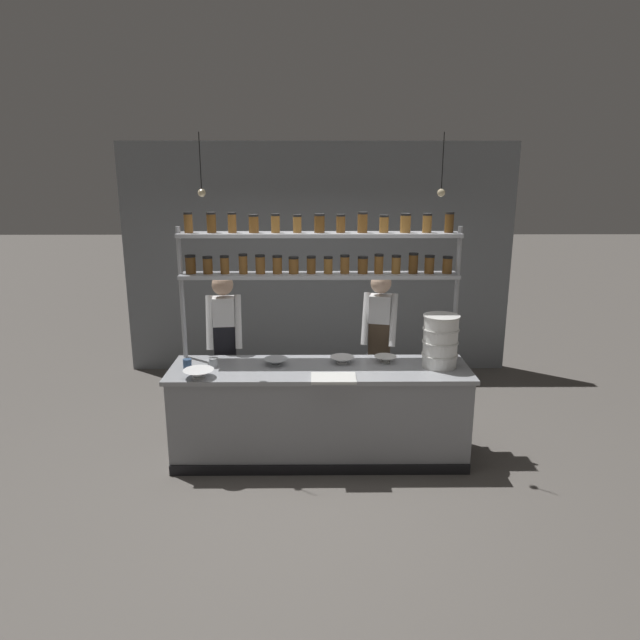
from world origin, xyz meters
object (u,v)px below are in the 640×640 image
(prep_bowl_center_front, at_px, (276,362))
(serving_cup_by_board, at_px, (214,362))
(prep_bowl_near_left, at_px, (342,360))
(prep_bowl_near_right, at_px, (385,359))
(chef_center, at_px, (379,340))
(serving_cup_front, at_px, (187,364))
(spice_shelf_unit, at_px, (320,259))
(cutting_board, at_px, (334,378))
(container_stack, at_px, (440,341))
(chef_left, at_px, (225,343))
(prep_bowl_center_back, at_px, (199,374))

(prep_bowl_center_front, bearing_deg, serving_cup_by_board, -175.03)
(prep_bowl_near_left, xyz_separation_m, prep_bowl_near_right, (0.42, 0.03, -0.00))
(chef_center, relative_size, serving_cup_front, 17.52)
(prep_bowl_near_left, xyz_separation_m, serving_cup_front, (-1.46, -0.16, 0.02))
(spice_shelf_unit, relative_size, serving_cup_by_board, 30.88)
(spice_shelf_unit, height_order, chef_center, spice_shelf_unit)
(cutting_board, bearing_deg, container_stack, 18.65)
(chef_left, height_order, prep_bowl_near_left, chef_left)
(prep_bowl_near_left, distance_m, prep_bowl_center_front, 0.64)
(prep_bowl_near_right, xyz_separation_m, serving_cup_by_board, (-1.64, -0.13, 0.02))
(container_stack, height_order, prep_bowl_near_left, container_stack)
(prep_bowl_center_back, distance_m, serving_cup_front, 0.28)
(container_stack, xyz_separation_m, prep_bowl_center_back, (-2.23, -0.29, -0.21))
(cutting_board, height_order, prep_bowl_near_left, prep_bowl_near_left)
(container_stack, height_order, cutting_board, container_stack)
(cutting_board, distance_m, serving_cup_front, 1.39)
(prep_bowl_center_front, bearing_deg, prep_bowl_near_left, 4.59)
(serving_cup_by_board, bearing_deg, prep_bowl_near_left, 4.77)
(chef_left, relative_size, serving_cup_by_board, 19.48)
(cutting_board, relative_size, serving_cup_front, 4.11)
(chef_left, xyz_separation_m, prep_bowl_center_front, (0.56, -0.49, -0.04))
(serving_cup_front, height_order, serving_cup_by_board, serving_cup_front)
(spice_shelf_unit, bearing_deg, chef_left, 166.76)
(container_stack, relative_size, cutting_board, 1.25)
(chef_center, xyz_separation_m, container_stack, (0.50, -0.66, 0.18))
(prep_bowl_center_back, xyz_separation_m, serving_cup_by_board, (0.08, 0.29, 0.01))
(spice_shelf_unit, relative_size, prep_bowl_near_left, 11.70)
(serving_cup_front, bearing_deg, chef_left, 66.06)
(container_stack, distance_m, prep_bowl_center_front, 1.57)
(chef_left, relative_size, prep_bowl_center_back, 6.18)
(chef_center, relative_size, cutting_board, 4.27)
(spice_shelf_unit, relative_size, prep_bowl_near_right, 12.50)
(serving_cup_front, bearing_deg, prep_bowl_near_left, 6.21)
(spice_shelf_unit, relative_size, chef_center, 1.59)
(chef_left, height_order, prep_bowl_center_front, chef_left)
(chef_left, xyz_separation_m, serving_cup_by_board, (-0.03, -0.54, -0.03))
(prep_bowl_center_front, height_order, serving_cup_by_board, serving_cup_by_board)
(chef_left, relative_size, prep_bowl_center_front, 7.42)
(spice_shelf_unit, relative_size, prep_bowl_center_front, 11.76)
(spice_shelf_unit, height_order, prep_bowl_center_back, spice_shelf_unit)
(cutting_board, xyz_separation_m, prep_bowl_near_right, (0.52, 0.47, 0.02))
(chef_left, bearing_deg, prep_bowl_near_right, -20.56)
(cutting_board, xyz_separation_m, prep_bowl_center_front, (-0.54, 0.39, 0.02))
(prep_bowl_near_left, bearing_deg, spice_shelf_unit, 136.40)
(chef_center, height_order, prep_bowl_center_front, chef_center)
(chef_left, height_order, prep_bowl_near_right, chef_left)
(cutting_board, distance_m, prep_bowl_center_back, 1.21)
(container_stack, height_order, prep_bowl_center_front, container_stack)
(prep_bowl_near_right, xyz_separation_m, serving_cup_front, (-1.88, -0.19, 0.02))
(prep_bowl_near_left, xyz_separation_m, prep_bowl_center_front, (-0.64, -0.05, -0.00))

